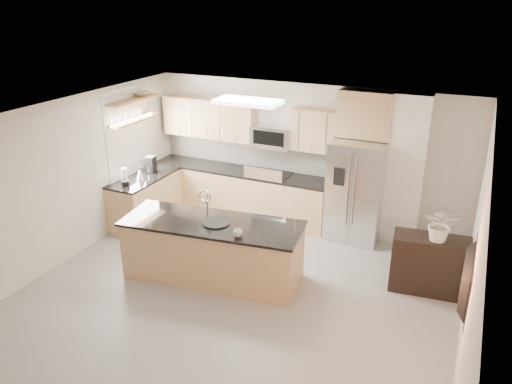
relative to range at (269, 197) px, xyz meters
The scene contains 26 objects.
floor 3.02m from the range, 78.39° to the right, with size 6.50×6.50×0.00m, color gray.
ceiling 3.66m from the range, 78.39° to the right, with size 6.00×6.50×0.02m, color silver.
wall_back 1.07m from the range, 28.76° to the left, with size 6.00×0.02×2.60m, color beige.
wall_left 3.87m from the range, 129.41° to the right, with size 0.02×6.50×2.60m, color beige.
wall_right 4.71m from the range, 39.05° to the right, with size 0.02×6.50×2.60m, color beige.
back_counter 0.63m from the range, behind, with size 3.55×0.66×1.44m.
left_counter 2.33m from the range, 152.71° to the right, with size 0.66×1.50×0.92m.
range is the anchor object (origin of this frame).
upper_cabinets 1.53m from the range, 166.83° to the left, with size 3.50×0.33×0.75m.
microwave 1.16m from the range, 90.00° to the left, with size 0.76×0.40×0.40m.
refrigerator 1.71m from the range, ahead, with size 0.92×0.78×1.78m.
partition_column 2.56m from the range, ahead, with size 0.60×0.30×2.60m, color white.
window 2.86m from the range, 155.75° to the right, with size 0.04×1.15×1.65m.
shelf_lower 2.86m from the range, 156.67° to the right, with size 0.30×1.20×0.04m, color olive.
shelf_upper 3.07m from the range, 156.67° to the right, with size 0.30×1.20×0.04m, color olive.
ceiling_fixture 2.48m from the range, 81.39° to the right, with size 1.00×0.50×0.06m, color white.
island 2.27m from the range, 88.74° to the right, with size 2.79×1.30×1.35m.
credenza 3.33m from the range, 22.50° to the right, with size 1.08×0.45×0.86m, color black.
cup 2.64m from the range, 76.39° to the right, with size 0.13×0.13×0.10m, color silver.
platter 2.33m from the range, 86.72° to the right, with size 0.40×0.40×0.02m, color black.
blender 2.68m from the range, 142.60° to the right, with size 0.14×0.14×0.33m.
kettle 2.43m from the range, 148.94° to the right, with size 0.19×0.19×0.24m.
coffee_maker 2.32m from the range, 159.06° to the right, with size 0.19×0.22×0.31m.
bowl 3.04m from the range, 162.58° to the right, with size 0.40×0.40×0.10m, color silver.
flower_vase 3.52m from the range, 22.83° to the right, with size 0.68×0.59×0.76m, color beige.
television 4.78m from the range, 41.64° to the right, with size 1.08×0.14×0.62m, color black.
Camera 1 is at (2.84, -5.13, 4.11)m, focal length 35.00 mm.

